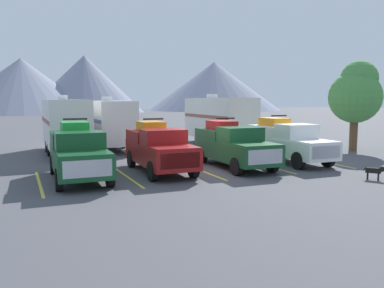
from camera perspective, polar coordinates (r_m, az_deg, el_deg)
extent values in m
plane|color=#47474C|center=(18.88, 2.03, -4.14)|extent=(240.00, 240.00, 0.00)
cube|color=#144723|center=(17.70, -15.98, -2.16)|extent=(2.25, 5.59, 0.92)
cube|color=#144723|center=(15.67, -15.22, -1.38)|extent=(2.05, 1.61, 0.08)
cube|color=#144723|center=(17.11, -15.88, 0.41)|extent=(2.01, 1.49, 0.77)
cube|color=slate|center=(16.53, -15.66, 0.34)|extent=(1.85, 0.27, 0.57)
cube|color=#144723|center=(19.09, -16.56, 0.79)|extent=(2.12, 2.60, 0.63)
cube|color=silver|center=(15.01, -14.81, -3.47)|extent=(1.78, 0.11, 0.65)
cylinder|color=black|center=(16.08, -11.75, -4.57)|extent=(0.30, 0.87, 0.87)
cylinder|color=black|center=(15.85, -18.63, -4.94)|extent=(0.30, 0.87, 0.87)
cylinder|color=black|center=(19.74, -13.78, -2.58)|extent=(0.30, 0.87, 0.87)
cylinder|color=black|center=(19.55, -19.37, -2.85)|extent=(0.30, 0.87, 0.87)
cube|color=green|center=(19.04, -16.61, 2.41)|extent=(1.20, 1.66, 0.45)
cylinder|color=black|center=(18.54, -14.99, 2.34)|extent=(0.19, 0.44, 0.44)
cylinder|color=black|center=(18.44, -17.89, 2.22)|extent=(0.19, 0.44, 0.44)
cylinder|color=black|center=(19.65, -15.41, 2.55)|extent=(0.19, 0.44, 0.44)
cylinder|color=black|center=(19.56, -18.15, 2.44)|extent=(0.19, 0.44, 0.44)
cube|color=black|center=(18.57, -16.51, 3.47)|extent=(1.05, 0.11, 0.08)
cube|color=maroon|center=(18.91, -4.64, -1.37)|extent=(2.21, 5.58, 0.94)
cube|color=maroon|center=(16.97, -2.60, -0.52)|extent=(2.01, 1.60, 0.08)
cube|color=maroon|center=(18.34, -4.19, 1.01)|extent=(1.97, 1.49, 0.72)
cube|color=slate|center=(17.79, -3.61, 0.96)|extent=(1.81, 0.26, 0.54)
cube|color=maroon|center=(20.24, -5.95, 1.23)|extent=(2.08, 2.60, 0.53)
cube|color=silver|center=(16.34, -1.71, -2.42)|extent=(1.75, 0.11, 0.66)
cylinder|color=black|center=(17.56, 0.20, -3.51)|extent=(0.30, 0.87, 0.86)
cylinder|color=black|center=(16.93, -5.73, -3.92)|extent=(0.30, 0.87, 0.86)
cylinder|color=black|center=(21.03, -3.74, -1.86)|extent=(0.30, 0.87, 0.86)
cylinder|color=black|center=(20.52, -8.75, -2.13)|extent=(0.30, 0.87, 0.86)
cube|color=orange|center=(20.20, -5.96, 2.61)|extent=(1.17, 1.66, 0.45)
cylinder|color=black|center=(19.81, -4.22, 2.53)|extent=(0.19, 0.44, 0.44)
cylinder|color=black|center=(19.54, -6.80, 2.45)|extent=(0.19, 0.44, 0.44)
cylinder|color=black|center=(20.87, -5.18, 2.73)|extent=(0.19, 0.44, 0.44)
cylinder|color=black|center=(20.62, -7.64, 2.65)|extent=(0.19, 0.44, 0.44)
cube|color=black|center=(19.74, -5.60, 3.61)|extent=(1.03, 0.11, 0.08)
cube|color=#144723|center=(20.27, 6.21, -0.90)|extent=(2.25, 5.75, 0.94)
cube|color=#144723|center=(18.45, 9.27, -0.09)|extent=(2.05, 1.65, 0.08)
cube|color=#144723|center=(19.73, 6.95, 1.35)|extent=(2.01, 1.53, 0.75)
cube|color=slate|center=(19.22, 7.82, 1.32)|extent=(1.85, 0.27, 0.56)
cube|color=#144723|center=(21.55, 4.28, 1.49)|extent=(2.12, 2.67, 0.51)
cube|color=silver|center=(17.87, 10.53, -1.82)|extent=(1.78, 0.11, 0.66)
cylinder|color=black|center=(19.19, 11.49, -2.83)|extent=(0.30, 0.84, 0.83)
cylinder|color=black|center=(18.20, 6.44, -3.24)|extent=(0.30, 0.84, 0.83)
cylinder|color=black|center=(22.47, 5.99, -1.38)|extent=(0.30, 0.84, 0.83)
cylinder|color=black|center=(21.63, 1.50, -1.66)|extent=(0.30, 0.84, 0.83)
cube|color=red|center=(21.51, 4.29, 2.77)|extent=(1.20, 1.71, 0.45)
cylinder|color=black|center=(21.22, 6.13, 2.68)|extent=(0.19, 0.44, 0.44)
cylinder|color=black|center=(20.79, 3.84, 2.63)|extent=(0.19, 0.44, 0.44)
cylinder|color=black|center=(22.23, 4.71, 2.87)|extent=(0.19, 0.44, 0.44)
cylinder|color=black|center=(21.82, 2.51, 2.82)|extent=(0.19, 0.44, 0.44)
cube|color=black|center=(21.07, 4.88, 3.71)|extent=(1.05, 0.11, 0.08)
cube|color=white|center=(22.39, 13.92, -0.37)|extent=(2.16, 5.87, 0.88)
cube|color=white|center=(20.70, 17.38, 0.32)|extent=(1.97, 1.68, 0.08)
cube|color=white|center=(21.89, 14.79, 1.70)|extent=(1.93, 1.56, 0.83)
cube|color=slate|center=(21.41, 15.77, 1.68)|extent=(1.77, 0.28, 0.61)
cube|color=white|center=(23.60, 11.72, 1.86)|extent=(2.04, 2.73, 0.62)
cube|color=silver|center=(20.16, 18.76, -1.14)|extent=(1.71, 0.11, 0.62)
cylinder|color=black|center=(21.50, 18.99, -2.00)|extent=(0.30, 0.89, 0.88)
cylinder|color=black|center=(20.33, 15.08, -2.34)|extent=(0.30, 0.89, 0.88)
cylinder|color=black|center=(24.57, 12.91, -0.78)|extent=(0.30, 0.89, 0.88)
cylinder|color=black|center=(23.56, 9.24, -1.01)|extent=(0.30, 0.89, 0.88)
cube|color=orange|center=(23.56, 11.75, 3.16)|extent=(1.15, 1.74, 0.45)
cylinder|color=black|center=(23.34, 13.48, 3.07)|extent=(0.19, 0.44, 0.44)
cylinder|color=black|center=(22.82, 11.64, 3.04)|extent=(0.19, 0.44, 0.44)
cylinder|color=black|center=(24.30, 11.85, 3.24)|extent=(0.19, 0.44, 0.44)
cylinder|color=black|center=(23.80, 10.05, 3.21)|extent=(0.19, 0.44, 0.44)
cube|color=black|center=(23.15, 12.44, 4.01)|extent=(1.00, 0.11, 0.08)
cube|color=gold|center=(17.68, -21.14, -5.29)|extent=(0.12, 5.50, 0.01)
cube|color=gold|center=(18.22, -9.42, -4.60)|extent=(0.12, 5.50, 0.01)
cube|color=gold|center=(19.45, 1.20, -3.81)|extent=(0.12, 5.50, 0.01)
cube|color=gold|center=(21.27, 10.27, -3.02)|extent=(0.12, 5.50, 0.01)
cube|color=gold|center=(23.52, 17.74, -2.32)|extent=(0.12, 5.50, 0.01)
cube|color=white|center=(26.56, -17.84, 2.97)|extent=(2.41, 7.60, 2.93)
cube|color=brown|center=(26.46, -20.42, 3.18)|extent=(0.07, 7.28, 0.24)
cube|color=silver|center=(27.65, -18.20, 6.43)|extent=(0.61, 0.70, 0.30)
cube|color=#333333|center=(22.37, -16.56, -1.91)|extent=(0.13, 1.20, 0.12)
cylinder|color=black|center=(25.93, -15.13, -0.60)|extent=(0.23, 0.76, 0.76)
cylinder|color=black|center=(25.71, -19.92, -0.83)|extent=(0.23, 0.76, 0.76)
cylinder|color=black|center=(27.72, -15.69, -0.18)|extent=(0.23, 0.76, 0.76)
cylinder|color=black|center=(27.51, -20.16, -0.38)|extent=(0.23, 0.76, 0.76)
cube|color=white|center=(27.63, -11.73, 3.17)|extent=(2.37, 6.29, 2.83)
cube|color=#4C6B99|center=(27.40, -14.14, 3.38)|extent=(0.06, 6.02, 0.24)
cube|color=silver|center=(28.51, -12.20, 6.41)|extent=(0.61, 0.70, 0.30)
cube|color=#333333|center=(24.15, -9.82, -1.13)|extent=(0.13, 1.20, 0.12)
cylinder|color=black|center=(27.27, -9.13, -0.12)|extent=(0.23, 0.76, 0.76)
cylinder|color=black|center=(26.82, -13.56, -0.33)|extent=(0.23, 0.76, 0.76)
cylinder|color=black|center=(28.72, -9.88, 0.20)|extent=(0.23, 0.76, 0.76)
cylinder|color=black|center=(28.30, -14.09, 0.00)|extent=(0.23, 0.76, 0.76)
cube|color=silver|center=(30.09, 3.87, 3.75)|extent=(2.46, 7.70, 3.04)
cube|color=brown|center=(29.55, 1.78, 4.00)|extent=(0.07, 7.38, 0.24)
cube|color=silver|center=(31.09, 2.91, 6.92)|extent=(0.61, 0.70, 0.30)
cube|color=#333333|center=(26.39, 8.28, -0.46)|extent=(0.13, 1.20, 0.12)
cylinder|color=black|center=(29.95, 6.54, 0.50)|extent=(0.23, 0.76, 0.76)
cylinder|color=black|center=(28.91, 2.74, 0.32)|extent=(0.23, 0.76, 0.76)
cylinder|color=black|center=(31.55, 4.86, 0.83)|extent=(0.23, 0.76, 0.76)
cylinder|color=black|center=(30.56, 1.21, 0.66)|extent=(0.23, 0.76, 0.76)
cube|color=black|center=(18.85, 24.68, -3.48)|extent=(0.53, 0.63, 0.22)
sphere|color=black|center=(18.81, 25.71, -3.28)|extent=(0.24, 0.24, 0.24)
cylinder|color=black|center=(18.88, 23.67, -3.28)|extent=(0.12, 0.15, 0.20)
cylinder|color=black|center=(18.95, 25.31, -4.26)|extent=(0.06, 0.06, 0.30)
cylinder|color=black|center=(18.81, 25.26, -4.34)|extent=(0.06, 0.06, 0.30)
cylinder|color=black|center=(18.99, 24.02, -4.18)|extent=(0.06, 0.06, 0.30)
cylinder|color=black|center=(18.85, 23.97, -4.26)|extent=(0.06, 0.06, 0.30)
cylinder|color=brown|center=(28.74, 22.28, 1.81)|extent=(0.53, 0.53, 2.75)
sphere|color=#478C42|center=(28.67, 22.47, 6.27)|extent=(3.46, 3.46, 3.46)
sphere|color=#478C42|center=(28.81, 22.98, 8.66)|extent=(2.42, 2.42, 2.42)
cone|color=gray|center=(107.38, -23.36, 7.72)|extent=(35.79, 35.79, 13.55)
cone|color=gray|center=(109.61, -15.21, 8.35)|extent=(31.05, 31.05, 14.95)
cone|color=gray|center=(125.62, 3.19, 8.32)|extent=(41.39, 41.39, 15.04)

